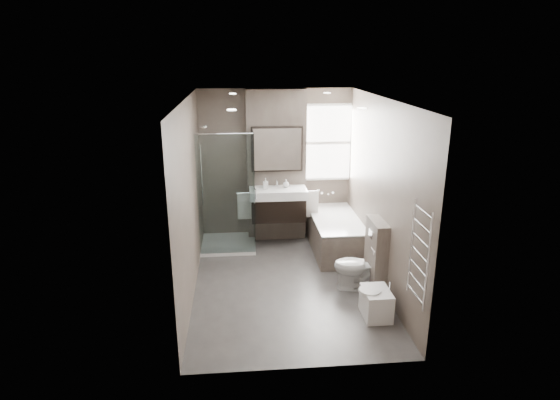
{
  "coord_description": "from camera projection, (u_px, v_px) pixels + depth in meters",
  "views": [
    {
      "loc": [
        -0.64,
        -6.01,
        3.17
      ],
      "look_at": [
        -0.08,
        0.15,
        1.21
      ],
      "focal_mm": 30.0,
      "sensor_mm": 36.0,
      "label": 1
    }
  ],
  "objects": [
    {
      "name": "cistern_box",
      "position": [
        376.0,
        255.0,
        6.44
      ],
      "size": [
        0.19,
        0.55,
        1.0
      ],
      "color": "#594F46",
      "rests_on": "ground"
    },
    {
      "name": "mirror_cabinet",
      "position": [
        277.0,
        149.0,
        7.75
      ],
      "size": [
        0.86,
        0.08,
        0.76
      ],
      "color": "black",
      "rests_on": "vanity_pier"
    },
    {
      "name": "soap_bottle_b",
      "position": [
        286.0,
        183.0,
        7.82
      ],
      "size": [
        0.11,
        0.11,
        0.14
      ],
      "primitive_type": "imported",
      "color": "white",
      "rests_on": "vanity"
    },
    {
      "name": "window",
      "position": [
        328.0,
        143.0,
        8.07
      ],
      "size": [
        0.98,
        0.06,
        1.33
      ],
      "color": "white",
      "rests_on": "room"
    },
    {
      "name": "towel_right",
      "position": [
        311.0,
        204.0,
        7.88
      ],
      "size": [
        0.24,
        0.06,
        0.44
      ],
      "primitive_type": "cube",
      "color": "silver",
      "rests_on": "vanity_pier"
    },
    {
      "name": "vanity_pier",
      "position": [
        276.0,
        166.0,
        8.01
      ],
      "size": [
        1.0,
        0.25,
        2.6
      ],
      "primitive_type": "cube",
      "color": "#594F46",
      "rests_on": "ground"
    },
    {
      "name": "towel_radiator",
      "position": [
        420.0,
        254.0,
        4.97
      ],
      "size": [
        0.03,
        0.49,
        1.1
      ],
      "color": "silver",
      "rests_on": "room"
    },
    {
      "name": "shower_enclosure",
      "position": [
        234.0,
        220.0,
        7.79
      ],
      "size": [
        0.9,
        0.9,
        2.0
      ],
      "color": "white",
      "rests_on": "ground"
    },
    {
      "name": "soap_bottle_a",
      "position": [
        266.0,
        183.0,
        7.75
      ],
      "size": [
        0.08,
        0.08,
        0.18
      ],
      "primitive_type": "imported",
      "color": "white",
      "rests_on": "vanity"
    },
    {
      "name": "towel_left",
      "position": [
        245.0,
        206.0,
        7.79
      ],
      "size": [
        0.24,
        0.06,
        0.44
      ],
      "primitive_type": "cube",
      "color": "silver",
      "rests_on": "vanity_pier"
    },
    {
      "name": "bathtub",
      "position": [
        335.0,
        232.0,
        7.75
      ],
      "size": [
        0.75,
        1.6,
        0.57
      ],
      "color": "#594F46",
      "rests_on": "ground"
    },
    {
      "name": "vanity",
      "position": [
        278.0,
        204.0,
        7.85
      ],
      "size": [
        0.95,
        0.47,
        0.66
      ],
      "color": "black",
      "rests_on": "vanity_pier"
    },
    {
      "name": "room",
      "position": [
        287.0,
        197.0,
        6.33
      ],
      "size": [
        2.7,
        3.9,
        2.7
      ],
      "color": "#43403E",
      "rests_on": "ground"
    },
    {
      "name": "toilet",
      "position": [
        358.0,
        266.0,
        6.47
      ],
      "size": [
        0.73,
        0.51,
        0.68
      ],
      "primitive_type": "imported",
      "rotation": [
        0.0,
        0.0,
        -1.78
      ],
      "color": "white",
      "rests_on": "ground"
    },
    {
      "name": "bidet",
      "position": [
        376.0,
        303.0,
        5.82
      ],
      "size": [
        0.4,
        0.45,
        0.47
      ],
      "color": "white",
      "rests_on": "ground"
    }
  ]
}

